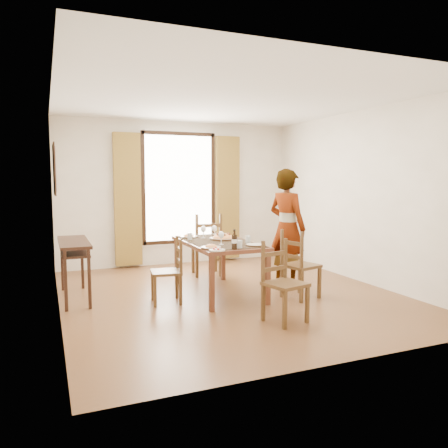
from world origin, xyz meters
name	(u,v)px	position (x,y,z in m)	size (l,w,h in m)	color
ground	(229,294)	(0.00, 0.00, 0.00)	(5.00, 5.00, 0.00)	#473016
room_shell	(226,185)	(0.00, 0.13, 1.54)	(4.60, 5.10, 2.74)	white
console_table	(74,249)	(-2.03, 0.60, 0.68)	(0.38, 1.20, 0.80)	black
dining_table	(218,246)	(-0.13, 0.12, 0.69)	(0.89, 1.65, 0.76)	brown
chair_west	(168,273)	(-0.90, -0.06, 0.40)	(0.43, 0.43, 0.87)	#51371B
chair_north	(207,246)	(0.14, 1.30, 0.49)	(0.53, 0.53, 1.05)	#51371B
chair_south	(283,284)	(0.12, -1.29, 0.43)	(0.50, 0.50, 0.93)	#51371B
chair_east	(299,267)	(0.80, -0.53, 0.44)	(0.52, 0.52, 0.95)	#51371B
man	(287,228)	(1.01, 0.15, 0.89)	(0.62, 0.76, 1.78)	gray
plate_sw	(211,246)	(-0.44, -0.45, 0.78)	(0.27, 0.27, 0.05)	silver
plate_se	(256,244)	(0.17, -0.46, 0.78)	(0.27, 0.27, 0.05)	silver
plate_nw	(189,236)	(-0.39, 0.64, 0.78)	(0.27, 0.27, 0.05)	silver
plate_ne	(221,234)	(0.14, 0.68, 0.78)	(0.27, 0.27, 0.05)	silver
pasta_platter	(223,236)	(0.00, 0.24, 0.81)	(0.40, 0.40, 0.10)	orange
caprese_plate	(217,249)	(-0.44, -0.65, 0.78)	(0.20, 0.20, 0.04)	silver
wine_glass_a	(221,238)	(-0.22, -0.22, 0.85)	(0.08, 0.08, 0.18)	white
wine_glass_b	(215,231)	(-0.04, 0.48, 0.85)	(0.08, 0.08, 0.18)	white
wine_glass_c	(203,232)	(-0.21, 0.49, 0.85)	(0.08, 0.08, 0.18)	white
tumbler_a	(248,239)	(0.18, -0.22, 0.81)	(0.07, 0.07, 0.10)	silver
tumbler_b	(190,236)	(-0.45, 0.41, 0.81)	(0.07, 0.07, 0.10)	silver
tumbler_c	(240,244)	(-0.10, -0.57, 0.81)	(0.07, 0.07, 0.10)	silver
wine_bottle	(234,239)	(-0.20, -0.61, 0.88)	(0.07, 0.07, 0.25)	black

